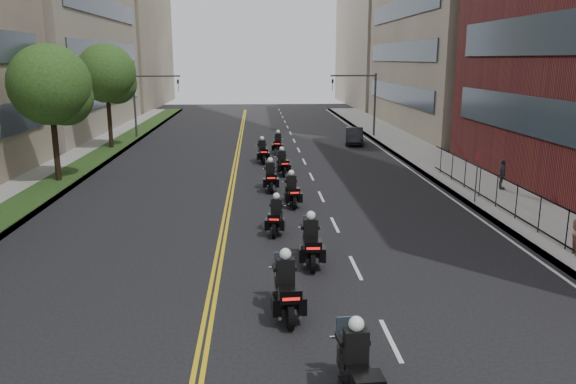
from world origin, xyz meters
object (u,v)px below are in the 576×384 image
Objects in this scene: motorcycle_6 at (270,178)px; pedestrian_c at (502,174)px; motorcycle_4 at (276,217)px; motorcycle_2 at (286,290)px; motorcycle_5 at (292,192)px; motorcycle_8 at (262,152)px; motorcycle_7 at (282,164)px; parked_sedan at (354,136)px; motorcycle_3 at (311,244)px; motorcycle_9 at (278,144)px; motorcycle_1 at (357,372)px.

motorcycle_6 reaches higher than pedestrian_c.
motorcycle_2 is at bearing -82.52° from motorcycle_4.
motorcycle_8 reaches higher than motorcycle_5.
motorcycle_6 is at bearing -109.01° from motorcycle_7.
motorcycle_4 is at bearing 130.59° from pedestrian_c.
parked_sedan is (6.52, 12.22, -0.01)m from motorcycle_7.
motorcycle_7 is at bearing 92.40° from motorcycle_3.
motorcycle_8 reaches higher than pedestrian_c.
motorcycle_7 is (0.81, 19.05, -0.07)m from motorcycle_2.
motorcycle_3 is 1.06× the size of motorcycle_9.
motorcycle_1 is at bearing 161.44° from pedestrian_c.
motorcycle_1 is at bearing -76.63° from motorcycle_4.
motorcycle_3 reaches higher than pedestrian_c.
parked_sedan is (7.66, 8.10, -0.04)m from motorcycle_8.
motorcycle_9 is at bearing 91.91° from motorcycle_3.
motorcycle_7 is at bearing -84.73° from motorcycle_9.
motorcycle_7 is at bearing 86.77° from motorcycle_1.
parked_sedan is (6.13, 35.41, -0.07)m from motorcycle_1.
motorcycle_1 is at bearing -77.85° from motorcycle_2.
motorcycle_4 is 19.46m from motorcycle_9.
motorcycle_9 is (0.89, 11.95, -0.01)m from motorcycle_6.
motorcycle_8 is 3.96m from motorcycle_9.
motorcycle_7 is at bearing 86.23° from motorcycle_5.
motorcycle_3 is 0.62× the size of parked_sedan.
motorcycle_5 is 11.49m from motorcycle_8.
motorcycle_7 is at bearing 78.24° from pedestrian_c.
motorcycle_7 is 4.27m from motorcycle_8.
pedestrian_c reaches higher than parked_sedan.
motorcycle_2 is 1.07× the size of motorcycle_6.
motorcycle_1 is 1.07× the size of motorcycle_9.
motorcycle_2 is 1.05× the size of motorcycle_8.
motorcycle_6 is (-1.07, 11.12, -0.03)m from motorcycle_3.
motorcycle_6 reaches higher than motorcycle_5.
motorcycle_3 reaches higher than motorcycle_6.
pedestrian_c is (12.12, 13.94, 0.21)m from motorcycle_2.
pedestrian_c is (11.31, -5.11, 0.27)m from motorcycle_7.
motorcycle_9 is at bearing 81.91° from motorcycle_7.
motorcycle_9 is (-0.32, 31.07, -0.05)m from motorcycle_1.
motorcycle_6 is 0.99× the size of motorcycle_8.
motorcycle_3 reaches higher than motorcycle_4.
motorcycle_6 is (-0.02, 7.48, 0.05)m from motorcycle_4.
pedestrian_c is (11.20, 2.20, 0.27)m from motorcycle_5.
parked_sedan is 2.51× the size of pedestrian_c.
motorcycle_7 is at bearing -108.78° from parked_sedan.
motorcycle_3 is (1.06, 3.86, -0.01)m from motorcycle_2.
motorcycle_4 is 24.87m from parked_sedan.
motorcycle_7 is 12.41m from pedestrian_c.
parked_sedan is at bearing 67.23° from motorcycle_5.
parked_sedan is (7.32, 23.77, 0.02)m from motorcycle_4.
motorcycle_3 is at bearing -93.59° from parked_sedan.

